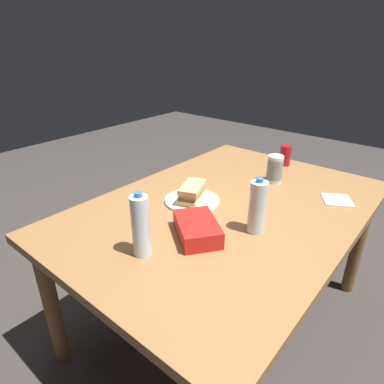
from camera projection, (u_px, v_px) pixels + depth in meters
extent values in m
plane|color=#383330|center=(222.00, 318.00, 1.86)|extent=(8.00, 8.00, 0.00)
cube|color=olive|center=(228.00, 209.00, 1.56)|extent=(1.57, 1.09, 0.04)
cylinder|color=brown|center=(227.00, 198.00, 2.47)|extent=(0.07, 0.07, 0.68)
cylinder|color=brown|center=(51.00, 305.00, 1.50)|extent=(0.07, 0.07, 0.68)
cylinder|color=brown|center=(358.00, 243.00, 1.93)|extent=(0.07, 0.07, 0.68)
cylinder|color=white|center=(192.00, 200.00, 1.59)|extent=(0.26, 0.26, 0.01)
cube|color=#DBB26B|center=(192.00, 197.00, 1.58)|extent=(0.19, 0.15, 0.02)
cube|color=#599E3F|center=(192.00, 194.00, 1.57)|extent=(0.18, 0.14, 0.01)
cube|color=#C6727A|center=(192.00, 191.00, 1.56)|extent=(0.18, 0.13, 0.02)
cube|color=yellow|center=(192.00, 189.00, 1.56)|extent=(0.17, 0.13, 0.01)
cube|color=#DBB26B|center=(192.00, 187.00, 1.54)|extent=(0.19, 0.15, 0.02)
cylinder|color=maroon|center=(285.00, 155.00, 2.01)|extent=(0.07, 0.07, 0.12)
cube|color=red|center=(197.00, 229.00, 1.30)|extent=(0.26, 0.27, 0.07)
cylinder|color=silver|center=(257.00, 207.00, 1.30)|extent=(0.07, 0.07, 0.22)
cylinder|color=blue|center=(260.00, 180.00, 1.25)|extent=(0.03, 0.03, 0.02)
cylinder|color=silver|center=(274.00, 174.00, 1.78)|extent=(0.08, 0.08, 0.09)
cylinder|color=silver|center=(275.00, 170.00, 1.77)|extent=(0.08, 0.08, 0.09)
cylinder|color=silver|center=(275.00, 167.00, 1.77)|extent=(0.08, 0.08, 0.09)
cylinder|color=silver|center=(275.00, 164.00, 1.76)|extent=(0.08, 0.08, 0.09)
cylinder|color=silver|center=(141.00, 226.00, 1.16)|extent=(0.07, 0.07, 0.23)
cylinder|color=blue|center=(138.00, 195.00, 1.10)|extent=(0.03, 0.03, 0.02)
cube|color=white|center=(337.00, 200.00, 1.59)|extent=(0.18, 0.18, 0.01)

